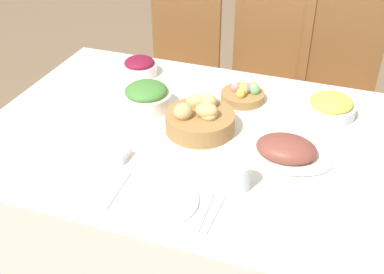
{
  "coord_description": "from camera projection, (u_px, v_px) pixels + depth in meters",
  "views": [
    {
      "loc": [
        0.46,
        -1.39,
        1.7
      ],
      "look_at": [
        -0.01,
        -0.08,
        0.77
      ],
      "focal_mm": 45.0,
      "sensor_mm": 36.0,
      "label": 1
    }
  ],
  "objects": [
    {
      "name": "green_salad_bowl",
      "position": [
        147.0,
        96.0,
        1.89
      ],
      "size": [
        0.2,
        0.2,
        0.1
      ],
      "color": "silver",
      "rests_on": "dining_table"
    },
    {
      "name": "dining_table",
      "position": [
        200.0,
        209.0,
        1.96
      ],
      "size": [
        1.61,
        1.1,
        0.73
      ],
      "color": "white",
      "rests_on": "ground"
    },
    {
      "name": "fork",
      "position": [
        118.0,
        191.0,
        1.49
      ],
      "size": [
        0.02,
        0.18,
        0.0
      ],
      "rotation": [
        0.0,
        0.0,
        0.04
      ],
      "color": "silver",
      "rests_on": "dining_table"
    },
    {
      "name": "pineapple_bowl",
      "position": [
        331.0,
        106.0,
        1.84
      ],
      "size": [
        0.19,
        0.19,
        0.09
      ],
      "color": "silver",
      "rests_on": "dining_table"
    },
    {
      "name": "bread_basket",
      "position": [
        200.0,
        119.0,
        1.76
      ],
      "size": [
        0.26,
        0.26,
        0.12
      ],
      "color": "#9E7542",
      "rests_on": "dining_table"
    },
    {
      "name": "ham_platter",
      "position": [
        286.0,
        150.0,
        1.63
      ],
      "size": [
        0.32,
        0.22,
        0.08
      ],
      "color": "silver",
      "rests_on": "dining_table"
    },
    {
      "name": "drinking_cup",
      "position": [
        240.0,
        176.0,
        1.48
      ],
      "size": [
        0.07,
        0.07,
        0.09
      ],
      "color": "silver",
      "rests_on": "dining_table"
    },
    {
      "name": "dinner_plate",
      "position": [
        160.0,
        200.0,
        1.45
      ],
      "size": [
        0.24,
        0.24,
        0.01
      ],
      "color": "silver",
      "rests_on": "dining_table"
    },
    {
      "name": "butter_dish",
      "position": [
        113.0,
        154.0,
        1.63
      ],
      "size": [
        0.1,
        0.06,
        0.03
      ],
      "color": "silver",
      "rests_on": "dining_table"
    },
    {
      "name": "ground_plane",
      "position": [
        199.0,
        269.0,
        2.16
      ],
      "size": [
        12.0,
        12.0,
        0.0
      ],
      "primitive_type": "plane",
      "color": "#7F664C"
    },
    {
      "name": "chair_far_right",
      "position": [
        334.0,
        91.0,
        2.47
      ],
      "size": [
        0.46,
        0.46,
        0.99
      ],
      "rotation": [
        0.0,
        0.0,
        0.1
      ],
      "color": "brown",
      "rests_on": "ground"
    },
    {
      "name": "knife",
      "position": [
        205.0,
        212.0,
        1.41
      ],
      "size": [
        0.02,
        0.18,
        0.0
      ],
      "rotation": [
        0.0,
        0.0,
        0.04
      ],
      "color": "silver",
      "rests_on": "dining_table"
    },
    {
      "name": "beet_salad_bowl",
      "position": [
        140.0,
        66.0,
        2.14
      ],
      "size": [
        0.16,
        0.16,
        0.08
      ],
      "color": "silver",
      "rests_on": "dining_table"
    },
    {
      "name": "chair_far_center",
      "position": [
        262.0,
        79.0,
        2.57
      ],
      "size": [
        0.46,
        0.46,
        0.99
      ],
      "rotation": [
        0.0,
        0.0,
        -0.11
      ],
      "color": "brown",
      "rests_on": "ground"
    },
    {
      "name": "chair_far_left",
      "position": [
        177.0,
        66.0,
        2.71
      ],
      "size": [
        0.46,
        0.46,
        0.99
      ],
      "rotation": [
        0.0,
        0.0,
        -0.1
      ],
      "color": "brown",
      "rests_on": "ground"
    },
    {
      "name": "spoon",
      "position": [
        215.0,
        214.0,
        1.4
      ],
      "size": [
        0.02,
        0.18,
        0.0
      ],
      "rotation": [
        0.0,
        0.0,
        -0.04
      ],
      "color": "silver",
      "rests_on": "dining_table"
    },
    {
      "name": "egg_basket",
      "position": [
        243.0,
        94.0,
        1.95
      ],
      "size": [
        0.18,
        0.18,
        0.08
      ],
      "color": "#9E7542",
      "rests_on": "dining_table"
    }
  ]
}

